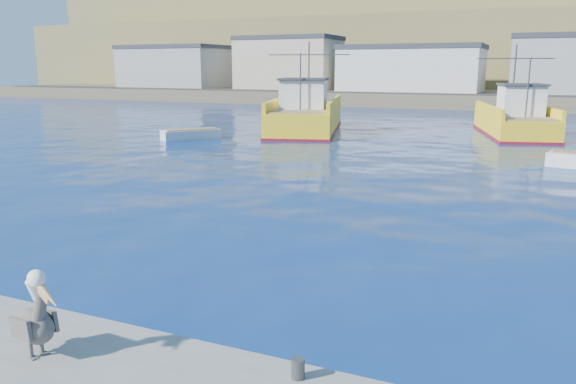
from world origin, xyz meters
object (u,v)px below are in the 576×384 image
(trawler_yellow_b, at_px, (515,121))
(skiff_left, at_px, (191,135))
(trawler_yellow_a, at_px, (306,115))
(pelican, at_px, (36,319))

(trawler_yellow_b, relative_size, skiff_left, 3.04)
(skiff_left, bearing_deg, trawler_yellow_a, 56.55)
(trawler_yellow_a, distance_m, pelican, 36.12)
(trawler_yellow_b, xyz_separation_m, skiff_left, (-20.18, -11.47, -0.77))
(pelican, bearing_deg, trawler_yellow_a, 105.44)
(trawler_yellow_a, relative_size, trawler_yellow_b, 1.23)
(trawler_yellow_a, xyz_separation_m, skiff_left, (-5.29, -8.01, -0.91))
(trawler_yellow_a, bearing_deg, skiff_left, -123.45)
(trawler_yellow_b, bearing_deg, skiff_left, -150.39)
(trawler_yellow_a, bearing_deg, trawler_yellow_b, 13.07)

